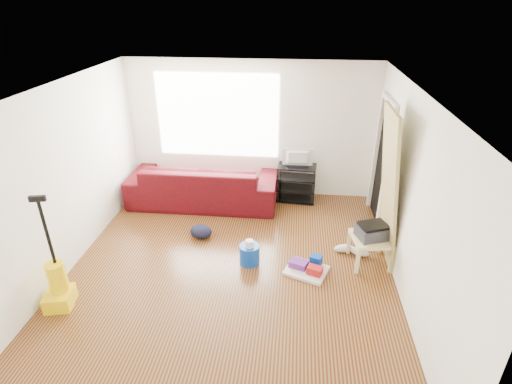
# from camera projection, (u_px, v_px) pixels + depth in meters

# --- Properties ---
(room) EXTENTS (4.51, 5.01, 2.51)m
(room) POSITION_uv_depth(u_px,v_px,m) (235.00, 186.00, 5.19)
(room) COLOR #43190B
(room) RESTS_ON ground
(sofa) EXTENTS (2.66, 1.04, 0.78)m
(sofa) POSITION_uv_depth(u_px,v_px,m) (205.00, 202.00, 7.43)
(sofa) COLOR black
(sofa) RESTS_ON ground
(tv_stand) EXTENTS (0.71, 0.44, 0.69)m
(tv_stand) POSITION_uv_depth(u_px,v_px,m) (296.00, 183.00, 7.35)
(tv_stand) COLOR black
(tv_stand) RESTS_ON ground
(tv) EXTENTS (0.55, 0.07, 0.31)m
(tv) POSITION_uv_depth(u_px,v_px,m) (298.00, 158.00, 7.13)
(tv) COLOR black
(tv) RESTS_ON tv_stand
(side_table) EXTENTS (0.59, 0.59, 0.43)m
(side_table) POSITION_uv_depth(u_px,v_px,m) (371.00, 241.00, 5.63)
(side_table) COLOR #D9C37E
(side_table) RESTS_ON ground
(printer) EXTENTS (0.50, 0.44, 0.22)m
(printer) POSITION_uv_depth(u_px,v_px,m) (373.00, 231.00, 5.55)
(printer) COLOR #2B2C34
(printer) RESTS_ON side_table
(bucket) EXTENTS (0.37, 0.37, 0.29)m
(bucket) POSITION_uv_depth(u_px,v_px,m) (250.00, 262.00, 5.78)
(bucket) COLOR #093AA1
(bucket) RESTS_ON ground
(toilet_paper) EXTENTS (0.11, 0.11, 0.10)m
(toilet_paper) POSITION_uv_depth(u_px,v_px,m) (250.00, 252.00, 5.67)
(toilet_paper) COLOR white
(toilet_paper) RESTS_ON bucket
(cleaning_tray) EXTENTS (0.67, 0.61, 0.20)m
(cleaning_tray) POSITION_uv_depth(u_px,v_px,m) (308.00, 268.00, 5.57)
(cleaning_tray) COLOR silver
(cleaning_tray) RESTS_ON ground
(backpack) EXTENTS (0.43, 0.38, 0.20)m
(backpack) POSITION_uv_depth(u_px,v_px,m) (201.00, 237.00, 6.39)
(backpack) COLOR black
(backpack) RESTS_ON ground
(sneakers) EXTENTS (0.54, 0.28, 0.12)m
(sneakers) POSITION_uv_depth(u_px,v_px,m) (352.00, 250.00, 5.95)
(sneakers) COLOR silver
(sneakers) RESTS_ON ground
(vacuum) EXTENTS (0.38, 0.41, 1.49)m
(vacuum) POSITION_uv_depth(u_px,v_px,m) (58.00, 286.00, 4.90)
(vacuum) COLOR yellow
(vacuum) RESTS_ON ground
(door_panel) EXTENTS (0.28, 0.89, 2.21)m
(door_panel) POSITION_uv_depth(u_px,v_px,m) (378.00, 255.00, 5.95)
(door_panel) COLOR #9B854B
(door_panel) RESTS_ON ground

